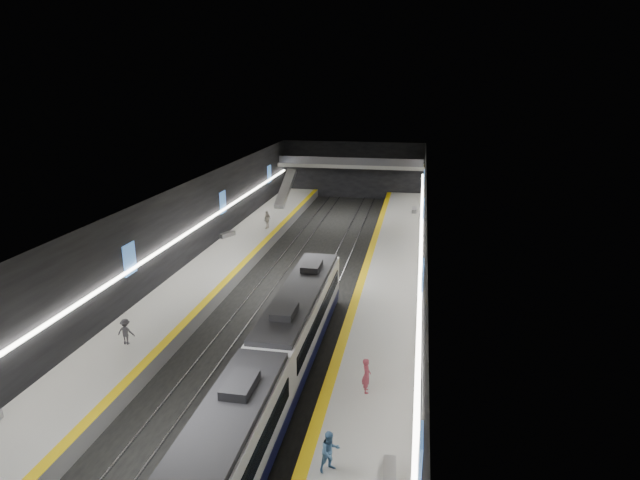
% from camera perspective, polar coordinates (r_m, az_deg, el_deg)
% --- Properties ---
extents(ground, '(70.00, 70.00, 0.00)m').
position_cam_1_polar(ground, '(44.01, -2.46, -5.06)').
color(ground, black).
rests_on(ground, ground).
extents(ceiling, '(20.00, 70.00, 0.04)m').
position_cam_1_polar(ceiling, '(41.69, -2.60, 5.20)').
color(ceiling, beige).
rests_on(ceiling, wall_left).
extents(wall_left, '(0.04, 70.00, 8.00)m').
position_cam_1_polar(wall_left, '(45.93, -14.77, 0.60)').
color(wall_left, black).
rests_on(wall_left, ground).
extents(wall_right, '(0.04, 70.00, 8.00)m').
position_cam_1_polar(wall_right, '(41.63, 11.00, -0.81)').
color(wall_right, black).
rests_on(wall_right, ground).
extents(wall_back, '(20.00, 0.04, 8.00)m').
position_cam_1_polar(wall_back, '(76.34, 3.49, 7.45)').
color(wall_back, black).
rests_on(wall_back, ground).
extents(platform_left, '(5.00, 70.00, 1.00)m').
position_cam_1_polar(platform_left, '(46.02, -11.62, -3.74)').
color(platform_left, slate).
rests_on(platform_left, ground).
extents(tile_surface_left, '(5.00, 70.00, 0.02)m').
position_cam_1_polar(tile_surface_left, '(45.85, -11.66, -3.14)').
color(tile_surface_left, '#B7B7B2').
rests_on(tile_surface_left, platform_left).
extents(tactile_strip_left, '(0.60, 70.00, 0.02)m').
position_cam_1_polar(tactile_strip_left, '(45.08, -9.06, -3.33)').
color(tactile_strip_left, yellow).
rests_on(tactile_strip_left, platform_left).
extents(platform_right, '(5.00, 70.00, 1.00)m').
position_cam_1_polar(platform_right, '(42.84, 7.39, -5.10)').
color(platform_right, slate).
rests_on(platform_right, ground).
extents(tile_surface_right, '(5.00, 70.00, 0.02)m').
position_cam_1_polar(tile_surface_right, '(42.66, 7.42, -4.46)').
color(tile_surface_right, '#B7B7B2').
rests_on(tile_surface_right, platform_right).
extents(tactile_strip_right, '(0.60, 70.00, 0.02)m').
position_cam_1_polar(tactile_strip_right, '(42.81, 4.47, -4.27)').
color(tactile_strip_right, yellow).
rests_on(tactile_strip_right, platform_right).
extents(rails, '(6.52, 70.00, 0.12)m').
position_cam_1_polar(rails, '(43.98, -2.46, -4.99)').
color(rails, gray).
rests_on(rails, ground).
extents(train, '(2.69, 30.04, 3.60)m').
position_cam_1_polar(train, '(27.37, -5.74, -14.50)').
color(train, '#0F1239').
rests_on(train, ground).
extents(ad_posters, '(19.94, 53.50, 2.20)m').
position_cam_1_polar(ad_posters, '(43.47, -2.24, 0.94)').
color(ad_posters, '#3F73BF').
rests_on(ad_posters, wall_left).
extents(cove_light_left, '(0.25, 68.60, 0.12)m').
position_cam_1_polar(cove_light_left, '(45.90, -14.52, 0.35)').
color(cove_light_left, white).
rests_on(cove_light_left, wall_left).
extents(cove_light_right, '(0.25, 68.60, 0.12)m').
position_cam_1_polar(cove_light_right, '(41.69, 10.71, -1.06)').
color(cove_light_right, white).
rests_on(cove_light_right, wall_right).
extents(mezzanine_bridge, '(20.00, 3.00, 1.50)m').
position_cam_1_polar(mezzanine_bridge, '(74.15, 3.30, 7.98)').
color(mezzanine_bridge, gray).
rests_on(mezzanine_bridge, wall_left).
extents(escalator, '(1.20, 7.50, 3.92)m').
position_cam_1_polar(escalator, '(69.21, -3.68, 5.54)').
color(escalator, '#99999E').
rests_on(escalator, platform_left).
extents(bench_left_far, '(1.25, 1.91, 0.46)m').
position_cam_1_polar(bench_left_far, '(55.02, -9.87, 0.57)').
color(bench_left_far, '#99999E').
rests_on(bench_left_far, platform_left).
extents(bench_right_near, '(0.61, 1.89, 0.46)m').
position_cam_1_polar(bench_right_near, '(23.45, 7.42, -23.63)').
color(bench_right_near, '#99999E').
rests_on(bench_right_near, platform_right).
extents(bench_right_far, '(0.55, 1.95, 0.48)m').
position_cam_1_polar(bench_right_far, '(65.42, 10.01, 3.17)').
color(bench_right_far, '#99999E').
rests_on(bench_right_far, platform_right).
extents(passenger_right_a, '(0.59, 0.76, 1.87)m').
position_cam_1_polar(passenger_right_a, '(28.08, 4.97, -14.23)').
color(passenger_right_a, '#AA3F50').
rests_on(passenger_right_a, platform_right).
extents(passenger_right_b, '(1.11, 1.07, 1.80)m').
position_cam_1_polar(passenger_right_b, '(23.29, 1.07, -21.66)').
color(passenger_right_b, '#5383B4').
rests_on(passenger_right_b, platform_right).
extents(passenger_left_a, '(0.80, 1.23, 1.95)m').
position_cam_1_polar(passenger_left_a, '(57.30, -5.65, 2.17)').
color(passenger_left_a, beige).
rests_on(passenger_left_a, platform_left).
extents(passenger_left_b, '(1.06, 0.63, 1.62)m').
position_cam_1_polar(passenger_left_b, '(34.61, -20.01, -9.19)').
color(passenger_left_b, '#3B3A41').
rests_on(passenger_left_b, platform_left).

